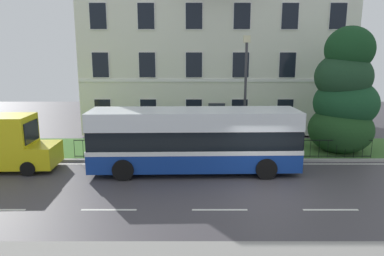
{
  "coord_description": "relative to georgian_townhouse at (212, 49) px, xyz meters",
  "views": [
    {
      "loc": [
        -3.0,
        -13.71,
        5.49
      ],
      "look_at": [
        -2.92,
        3.51,
        1.91
      ],
      "focal_mm": 33.22,
      "sensor_mm": 36.0,
      "label": 1
    }
  ],
  "objects": [
    {
      "name": "ground_plane",
      "position": [
        1.36,
        -13.21,
        -5.89
      ],
      "size": [
        60.0,
        56.0,
        0.18
      ],
      "color": "#434044"
    },
    {
      "name": "georgian_townhouse",
      "position": [
        0.0,
        0.0,
        0.0
      ],
      "size": [
        18.49,
        9.12,
        11.46
      ],
      "color": "silver",
      "rests_on": "ground_plane"
    },
    {
      "name": "iron_verge_railing",
      "position": [
        -0.0,
        -9.66,
        -5.25
      ],
      "size": [
        15.73,
        0.04,
        0.97
      ],
      "color": "black",
      "rests_on": "ground_plane"
    },
    {
      "name": "evergreen_tree",
      "position": [
        6.81,
        -8.14,
        -2.73
      ],
      "size": [
        3.75,
        3.67,
        7.0
      ],
      "color": "#423328",
      "rests_on": "ground_plane"
    },
    {
      "name": "single_decker_bus",
      "position": [
        -1.52,
        -11.55,
        -4.31
      ],
      "size": [
        9.76,
        2.75,
        2.97
      ],
      "rotation": [
        0.0,
        0.0,
        0.02
      ],
      "color": "navy",
      "rests_on": "ground_plane"
    },
    {
      "name": "street_lamp_post",
      "position": [
        1.24,
        -8.65,
        -2.1
      ],
      "size": [
        0.36,
        0.24,
        6.33
      ],
      "color": "#333338",
      "rests_on": "ground_plane"
    },
    {
      "name": "litter_bin",
      "position": [
        -0.64,
        -8.76,
        -5.16
      ],
      "size": [
        0.52,
        0.52,
        1.19
      ],
      "color": "#23472D",
      "rests_on": "ground_plane"
    }
  ]
}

